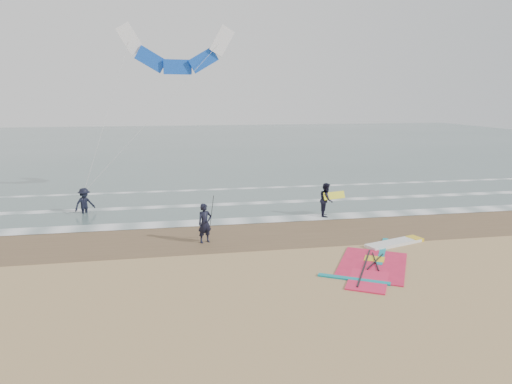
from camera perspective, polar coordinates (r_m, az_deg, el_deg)
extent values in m
plane|color=tan|center=(16.39, 8.73, -10.93)|extent=(120.00, 120.00, 0.00)
cube|color=#47605E|center=(62.77, -5.70, 6.05)|extent=(120.00, 80.00, 0.02)
cube|color=brown|center=(21.80, 3.59, -4.97)|extent=(120.00, 5.00, 0.01)
cube|color=white|center=(23.85, 2.32, -3.41)|extent=(120.00, 1.20, 0.02)
cube|color=white|center=(27.46, 0.59, -1.35)|extent=(120.00, 0.70, 0.02)
cube|color=white|center=(31.79, -0.95, 0.47)|extent=(120.00, 0.50, 0.01)
cube|color=white|center=(20.80, 16.81, -6.13)|extent=(2.80, 1.49, 0.13)
cube|color=yellow|center=(21.67, 19.19, -5.55)|extent=(0.67, 0.77, 0.14)
cube|color=#F01E4C|center=(18.13, 14.36, -8.82)|extent=(3.82, 4.22, 0.04)
cube|color=#F01E4C|center=(16.61, 13.80, -10.73)|extent=(2.11, 2.35, 0.05)
cube|color=#0C8C99|center=(19.78, 15.54, -7.10)|extent=(1.95, 3.14, 0.05)
cube|color=#0C8C99|center=(16.63, 12.10, -10.61)|extent=(2.29, 1.46, 0.05)
cube|color=yellow|center=(18.72, 14.58, -8.14)|extent=(0.99, 0.95, 0.06)
cylinder|color=black|center=(17.76, 13.36, -9.09)|extent=(2.02, 3.43, 0.07)
cylinder|color=black|center=(18.39, 14.71, -8.36)|extent=(1.35, 1.49, 0.04)
cylinder|color=black|center=(18.39, 14.71, -8.36)|extent=(0.65, 1.88, 0.04)
imported|color=black|center=(20.10, -6.42, -3.90)|extent=(0.75, 0.62, 1.75)
imported|color=black|center=(24.60, 8.77, -0.97)|extent=(0.92, 1.05, 1.81)
imported|color=black|center=(26.55, -20.69, -0.69)|extent=(1.32, 1.23, 1.78)
cylinder|color=black|center=(20.01, -5.59, -2.74)|extent=(0.17, 0.86, 1.82)
cube|color=yellow|center=(24.59, 9.74, -0.43)|extent=(1.30, 0.51, 0.39)
cube|color=white|center=(29.33, -15.50, 17.97)|extent=(1.62, 0.33, 1.92)
cube|color=blue|center=(29.15, -13.03, 15.85)|extent=(1.92, 0.37, 1.62)
cube|color=blue|center=(29.10, -9.78, 15.15)|extent=(1.71, 0.34, 0.88)
cube|color=blue|center=(29.20, -6.59, 16.06)|extent=(1.92, 0.37, 1.62)
cube|color=white|center=(29.41, -4.28, 18.33)|extent=(1.62, 0.33, 1.92)
cylinder|color=beige|center=(27.54, -18.05, 9.43)|extent=(2.62, 3.53, 8.45)
cylinder|color=beige|center=(27.32, -12.29, 9.72)|extent=(8.08, 3.53, 8.45)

